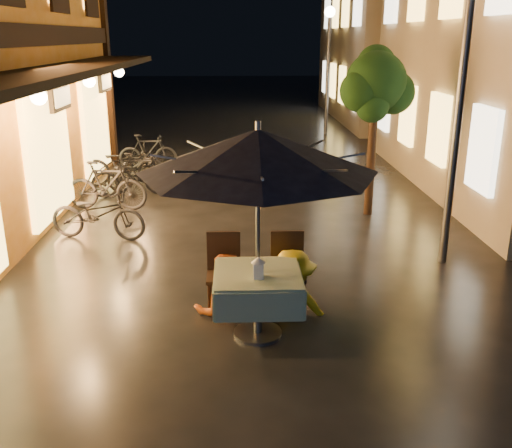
{
  "coord_description": "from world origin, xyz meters",
  "views": [
    {
      "loc": [
        -0.13,
        -6.02,
        3.29
      ],
      "look_at": [
        0.09,
        0.45,
        1.15
      ],
      "focal_mm": 40.0,
      "sensor_mm": 36.0,
      "label": 1
    }
  ],
  "objects_px": {
    "streetlamp_near": "(464,64)",
    "cafe_table": "(258,288)",
    "table_lantern": "(258,266)",
    "patio_umbrella": "(258,151)",
    "bicycle_0": "(98,214)",
    "person_yellow": "(293,252)",
    "person_orange": "(223,256)"
  },
  "relations": [
    {
      "from": "streetlamp_near",
      "to": "cafe_table",
      "type": "height_order",
      "value": "streetlamp_near"
    },
    {
      "from": "cafe_table",
      "to": "table_lantern",
      "type": "height_order",
      "value": "table_lantern"
    },
    {
      "from": "patio_umbrella",
      "to": "bicycle_0",
      "type": "xyz_separation_m",
      "value": [
        -2.57,
        3.39,
        -1.71
      ]
    },
    {
      "from": "cafe_table",
      "to": "person_yellow",
      "type": "xyz_separation_m",
      "value": [
        0.45,
        0.55,
        0.21
      ]
    },
    {
      "from": "table_lantern",
      "to": "person_orange",
      "type": "bearing_deg",
      "value": 119.47
    },
    {
      "from": "patio_umbrella",
      "to": "streetlamp_near",
      "type": "bearing_deg",
      "value": 36.4
    },
    {
      "from": "bicycle_0",
      "to": "cafe_table",
      "type": "bearing_deg",
      "value": -131.96
    },
    {
      "from": "streetlamp_near",
      "to": "cafe_table",
      "type": "distance_m",
      "value": 4.3
    },
    {
      "from": "table_lantern",
      "to": "person_yellow",
      "type": "distance_m",
      "value": 0.85
    },
    {
      "from": "table_lantern",
      "to": "person_orange",
      "type": "xyz_separation_m",
      "value": [
        -0.4,
        0.71,
        -0.15
      ]
    },
    {
      "from": "patio_umbrella",
      "to": "person_orange",
      "type": "xyz_separation_m",
      "value": [
        -0.4,
        0.56,
        -1.38
      ]
    },
    {
      "from": "cafe_table",
      "to": "person_orange",
      "type": "distance_m",
      "value": 0.71
    },
    {
      "from": "patio_umbrella",
      "to": "person_yellow",
      "type": "xyz_separation_m",
      "value": [
        0.45,
        0.55,
        -1.35
      ]
    },
    {
      "from": "person_orange",
      "to": "person_yellow",
      "type": "bearing_deg",
      "value": 173.99
    },
    {
      "from": "person_orange",
      "to": "person_yellow",
      "type": "xyz_separation_m",
      "value": [
        0.85,
        -0.0,
        0.03
      ]
    },
    {
      "from": "cafe_table",
      "to": "patio_umbrella",
      "type": "distance_m",
      "value": 1.56
    },
    {
      "from": "bicycle_0",
      "to": "person_yellow",
      "type": "bearing_deg",
      "value": -122.37
    },
    {
      "from": "patio_umbrella",
      "to": "person_yellow",
      "type": "relative_size",
      "value": 1.61
    },
    {
      "from": "streetlamp_near",
      "to": "person_yellow",
      "type": "distance_m",
      "value": 3.62
    },
    {
      "from": "streetlamp_near",
      "to": "person_orange",
      "type": "relative_size",
      "value": 2.76
    },
    {
      "from": "table_lantern",
      "to": "bicycle_0",
      "type": "bearing_deg",
      "value": 125.98
    },
    {
      "from": "table_lantern",
      "to": "bicycle_0",
      "type": "distance_m",
      "value": 4.41
    },
    {
      "from": "streetlamp_near",
      "to": "table_lantern",
      "type": "bearing_deg",
      "value": -141.64
    },
    {
      "from": "streetlamp_near",
      "to": "patio_umbrella",
      "type": "xyz_separation_m",
      "value": [
        -2.91,
        -2.15,
        -0.77
      ]
    },
    {
      "from": "table_lantern",
      "to": "person_yellow",
      "type": "relative_size",
      "value": 0.16
    },
    {
      "from": "bicycle_0",
      "to": "streetlamp_near",
      "type": "bearing_deg",
      "value": -91.92
    },
    {
      "from": "bicycle_0",
      "to": "patio_umbrella",
      "type": "bearing_deg",
      "value": -131.96
    },
    {
      "from": "patio_umbrella",
      "to": "table_lantern",
      "type": "xyz_separation_m",
      "value": [
        0.0,
        -0.16,
        -1.23
      ]
    },
    {
      "from": "streetlamp_near",
      "to": "person_orange",
      "type": "height_order",
      "value": "streetlamp_near"
    },
    {
      "from": "patio_umbrella",
      "to": "person_yellow",
      "type": "distance_m",
      "value": 1.53
    },
    {
      "from": "patio_umbrella",
      "to": "person_orange",
      "type": "height_order",
      "value": "patio_umbrella"
    },
    {
      "from": "cafe_table",
      "to": "bicycle_0",
      "type": "bearing_deg",
      "value": 127.24
    }
  ]
}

